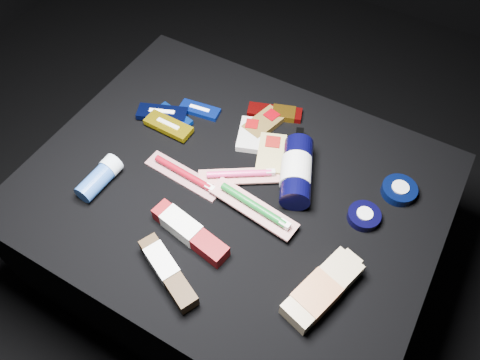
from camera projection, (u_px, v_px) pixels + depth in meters
The scene contains 20 objects.
ground at pixel (234, 259), 1.46m from camera, with size 3.00×3.00×0.00m, color black.
cloth_table at pixel (234, 227), 1.30m from camera, with size 0.98×0.78×0.40m, color black.
luna_bar_0 at pixel (200, 110), 1.27m from camera, with size 0.12×0.06×0.01m.
luna_bar_1 at pixel (174, 117), 1.25m from camera, with size 0.12×0.06×0.01m.
luna_bar_2 at pixel (162, 113), 1.26m from camera, with size 0.14×0.10×0.02m.
luna_bar_3 at pixel (168, 126), 1.23m from camera, with size 0.13×0.05×0.02m.
clif_bar_0 at pixel (265, 122), 1.24m from camera, with size 0.09×0.12×0.02m.
clif_bar_1 at pixel (250, 133), 1.22m from camera, with size 0.09×0.12×0.02m.
clif_bar_2 at pixel (271, 153), 1.18m from camera, with size 0.11×0.14×0.02m.
power_bar at pixel (278, 113), 1.26m from camera, with size 0.15×0.09×0.02m.
lotion_bottle at pixel (297, 171), 1.11m from camera, with size 0.13×0.23×0.07m.
cream_tin_upper at pixel (399, 190), 1.11m from camera, with size 0.08×0.08×0.03m.
cream_tin_lower at pixel (364, 216), 1.07m from camera, with size 0.08×0.08×0.02m.
bodywash_bottle at pixel (321, 290), 0.95m from camera, with size 0.12×0.21×0.04m.
deodorant_stick at pixel (100, 178), 1.12m from camera, with size 0.05×0.12×0.05m.
toothbrush_pack_0 at pixel (184, 175), 1.14m from camera, with size 0.21×0.06×0.02m.
toothbrush_pack_1 at pixel (240, 175), 1.13m from camera, with size 0.19×0.15×0.02m.
toothbrush_pack_2 at pixel (254, 207), 1.07m from camera, with size 0.23×0.08×0.02m.
toothpaste_carton_red at pixel (187, 230), 1.04m from camera, with size 0.20×0.08×0.04m.
toothpaste_carton_green at pixel (166, 269), 0.98m from camera, with size 0.18×0.11×0.04m.
Camera 1 is at (0.34, -0.56, 1.33)m, focal length 35.00 mm.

